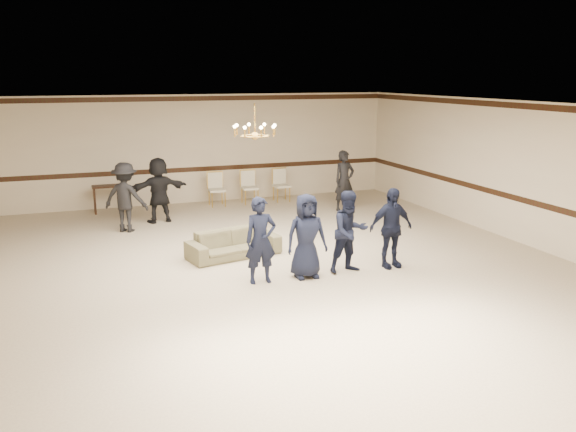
% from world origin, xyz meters
% --- Properties ---
extents(room, '(12.01, 14.01, 3.21)m').
position_xyz_m(room, '(0.00, 0.00, 1.60)').
color(room, beige).
rests_on(room, ground).
extents(chair_rail, '(12.00, 0.02, 0.14)m').
position_xyz_m(chair_rail, '(0.00, 6.99, 1.00)').
color(chair_rail, black).
rests_on(chair_rail, wall_back).
extents(crown_molding, '(12.00, 0.02, 0.14)m').
position_xyz_m(crown_molding, '(0.00, 6.99, 3.08)').
color(crown_molding, black).
rests_on(crown_molding, wall_back).
extents(chandelier, '(0.94, 0.94, 0.89)m').
position_xyz_m(chandelier, '(0.00, 1.00, 2.88)').
color(chandelier, gold).
rests_on(chandelier, ceiling).
extents(boy_a, '(0.59, 0.40, 1.61)m').
position_xyz_m(boy_a, '(-0.39, -0.57, 0.81)').
color(boy_a, black).
rests_on(boy_a, floor).
extents(boy_b, '(0.80, 0.54, 1.61)m').
position_xyz_m(boy_b, '(0.51, -0.57, 0.81)').
color(boy_b, black).
rests_on(boy_b, floor).
extents(boy_c, '(0.84, 0.68, 1.61)m').
position_xyz_m(boy_c, '(1.41, -0.57, 0.81)').
color(boy_c, black).
rests_on(boy_c, floor).
extents(boy_d, '(0.96, 0.44, 1.61)m').
position_xyz_m(boy_d, '(2.31, -0.57, 0.81)').
color(boy_d, black).
rests_on(boy_d, floor).
extents(settee, '(2.07, 1.18, 0.57)m').
position_xyz_m(settee, '(-0.45, 1.17, 0.29)').
color(settee, brown).
rests_on(settee, floor).
extents(adult_left, '(1.27, 1.11, 1.70)m').
position_xyz_m(adult_left, '(-2.36, 4.11, 0.85)').
color(adult_left, black).
rests_on(adult_left, floor).
extents(adult_mid, '(1.63, 0.71, 1.70)m').
position_xyz_m(adult_mid, '(-1.46, 4.81, 0.85)').
color(adult_mid, black).
rests_on(adult_mid, floor).
extents(adult_right, '(0.67, 0.49, 1.70)m').
position_xyz_m(adult_right, '(3.64, 4.41, 0.85)').
color(adult_right, black).
rests_on(adult_right, floor).
extents(banquet_chair_left, '(0.51, 0.51, 0.97)m').
position_xyz_m(banquet_chair_left, '(0.40, 6.22, 0.49)').
color(banquet_chair_left, beige).
rests_on(banquet_chair_left, floor).
extents(banquet_chair_mid, '(0.50, 0.50, 0.97)m').
position_xyz_m(banquet_chair_mid, '(1.40, 6.22, 0.49)').
color(banquet_chair_mid, beige).
rests_on(banquet_chair_mid, floor).
extents(banquet_chair_right, '(0.51, 0.51, 0.97)m').
position_xyz_m(banquet_chair_right, '(2.40, 6.22, 0.49)').
color(banquet_chair_right, beige).
rests_on(banquet_chair_right, floor).
extents(console_table, '(0.93, 0.40, 0.77)m').
position_xyz_m(console_table, '(-2.60, 6.42, 0.39)').
color(console_table, black).
rests_on(console_table, floor).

